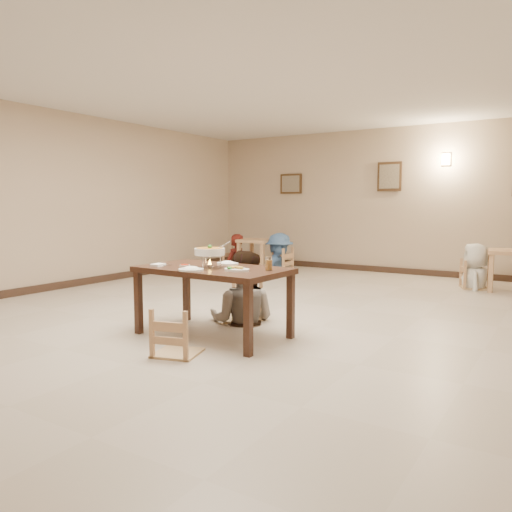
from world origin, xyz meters
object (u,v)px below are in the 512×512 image
Objects in this scene: main_diner at (242,251)px; bg_chair_ll at (235,249)px; chair_near at (177,309)px; bg_diner_a at (235,234)px; bg_chair_lr at (279,249)px; bg_table_right at (510,258)px; chair_far at (244,284)px; bg_diner_c at (477,243)px; bg_table_left at (257,245)px; bg_chair_rl at (476,262)px; curry_warmer at (210,252)px; main_table at (213,275)px; bg_diner_b at (279,233)px; drink_glass at (269,264)px.

bg_chair_ll is at bearing -74.29° from main_diner.
chair_near is 0.56× the size of bg_diner_a.
bg_table_right is at bearing 92.16° from bg_chair_lr.
bg_diner_a is (-2.85, 3.92, 0.33)m from chair_far.
bg_diner_a reaches higher than chair_near.
bg_chair_ll is 0.58× the size of bg_diner_c.
chair_near is (0.23, -1.50, -0.02)m from chair_far.
bg_diner_c is (1.79, 5.58, 0.34)m from chair_near.
bg_table_left is 0.73× the size of bg_chair_lr.
main_diner reaches higher than bg_chair_rl.
curry_warmer reaches higher than bg_chair_ll.
bg_diner_c is (4.88, 0.16, 0.33)m from bg_chair_ll.
chair_far reaches higher than main_table.
chair_far is 4.61m from bg_table_left.
bg_chair_lr is at bearing 92.66° from chair_far.
main_table is 4.49× the size of curry_warmer.
chair_far is 4.86m from bg_diner_a.
bg_chair_rl is at bearing -93.67° from bg_diner_b.
bg_diner_c reaches higher than chair_near.
curry_warmer is at bearing -163.17° from bg_diner_b.
chair_far is 6.39× the size of drink_glass.
bg_table_right is 5.40m from bg_diner_a.
main_diner is 4.48m from bg_chair_lr.
drink_glass is 5.58m from bg_table_left.
bg_table_right is (2.44, 4.92, -0.38)m from curry_warmer.
bg_diner_a is (-3.61, 4.59, -0.04)m from drink_glass.
bg_diner_c is at bearing 91.34° from bg_diner_a.
bg_chair_lr is 0.34m from bg_diner_b.
drink_glass is 5.10m from bg_table_right.
bg_chair_ll is 0.57× the size of bg_diner_a.
bg_diner_c is at bearing 92.02° from bg_chair_lr.
bg_chair_ll is at bearing 0.00° from bg_diner_a.
main_table is at bearing -32.80° from bg_diner_c.
chair_near is at bearing -164.46° from bg_diner_b.
bg_diner_a is at bearing 121.97° from curry_warmer.
bg_chair_ll is 0.90× the size of bg_chair_lr.
bg_diner_a is (-2.96, 4.74, -0.15)m from curry_warmer.
bg_chair_rl is at bearing 75.02° from drink_glass.
bg_chair_rl is 0.55× the size of bg_diner_b.
bg_diner_b is at bearing -178.92° from bg_table_right.
bg_table_right is 0.84× the size of bg_chair_rl.
bg_diner_b is 3.82m from bg_diner_c.
bg_table_right is 0.50× the size of bg_diner_c.
main_table is 5.16m from bg_diner_b.
drink_glass is 5.34m from bg_chair_lr.
chair_near is (0.12, -0.73, -0.24)m from main_table.
bg_diner_a reaches higher than bg_table_left.
bg_chair_rl is at bearing 42.23° from chair_far.
drink_glass is at bearing -156.07° from bg_diner_b.
bg_table_left is (-2.34, 4.04, -0.33)m from main_diner.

